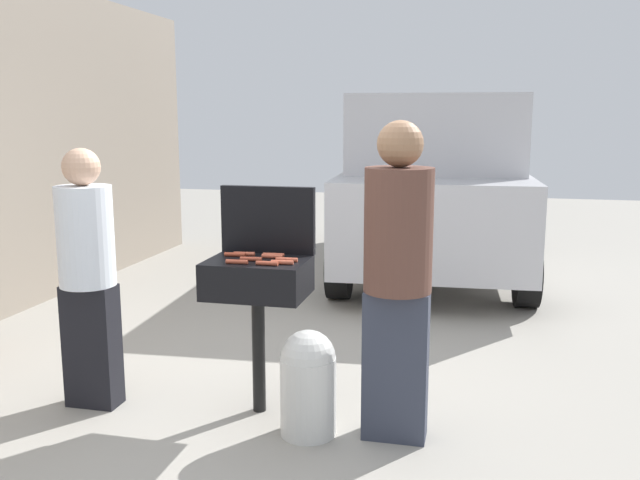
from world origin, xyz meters
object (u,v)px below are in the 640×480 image
object	(u,v)px
hot_dog_1	(287,260)
hot_dog_5	(235,255)
hot_dog_4	(272,256)
propane_tank	(308,381)
hot_dog_6	(251,259)
hot_dog_8	(244,254)
parked_minivan	(434,184)
person_left	(87,269)
bbq_grill	(258,284)
person_right	(398,271)
hot_dog_0	(237,262)
hot_dog_2	(282,262)
hot_dog_7	(267,263)
hot_dog_3	(274,255)

from	to	relation	value
hot_dog_1	hot_dog_5	world-z (taller)	same
hot_dog_4	propane_tank	xyz separation A→B (m)	(0.30, -0.30, -0.65)
hot_dog_6	hot_dog_8	bearing A→B (deg)	123.45
hot_dog_5	parked_minivan	world-z (taller)	parked_minivan
hot_dog_1	hot_dog_8	distance (m)	0.32
hot_dog_8	parked_minivan	bearing A→B (deg)	78.22
person_left	bbq_grill	bearing A→B (deg)	15.35
person_right	hot_dog_0	bearing A→B (deg)	7.14
hot_dog_6	hot_dog_2	bearing A→B (deg)	-13.32
bbq_grill	hot_dog_5	distance (m)	0.24
hot_dog_7	hot_dog_2	bearing A→B (deg)	30.59
hot_dog_8	parked_minivan	size ratio (longest dim) A/B	0.03
hot_dog_3	propane_tank	bearing A→B (deg)	-48.68
person_left	person_right	bearing A→B (deg)	6.91
hot_dog_2	hot_dog_1	bearing A→B (deg)	86.61
hot_dog_2	hot_dog_8	xyz separation A→B (m)	(-0.30, 0.19, 0.00)
hot_dog_3	hot_dog_4	xyz separation A→B (m)	(0.00, -0.04, 0.00)
hot_dog_4	hot_dog_8	distance (m)	0.19
bbq_grill	parked_minivan	size ratio (longest dim) A/B	0.21
hot_dog_0	hot_dog_7	bearing A→B (deg)	-0.27
hot_dog_1	hot_dog_4	world-z (taller)	same
hot_dog_7	propane_tank	bearing A→B (deg)	-21.44
hot_dog_1	hot_dog_4	xyz separation A→B (m)	(-0.11, 0.07, 0.00)
hot_dog_0	hot_dog_5	world-z (taller)	same
hot_dog_3	parked_minivan	size ratio (longest dim) A/B	0.03
hot_dog_6	hot_dog_8	world-z (taller)	same
hot_dog_2	hot_dog_4	xyz separation A→B (m)	(-0.11, 0.15, 0.00)
hot_dog_1	person_right	distance (m)	0.69
hot_dog_2	hot_dog_7	xyz separation A→B (m)	(-0.08, -0.05, 0.00)
parked_minivan	hot_dog_3	bearing A→B (deg)	77.17
parked_minivan	person_right	bearing A→B (deg)	87.88
hot_dog_5	person_left	world-z (taller)	person_left
hot_dog_7	person_left	world-z (taller)	person_left
bbq_grill	parked_minivan	xyz separation A→B (m)	(0.75, 4.26, 0.22)
bbq_grill	hot_dog_6	distance (m)	0.17
hot_dog_6	hot_dog_0	bearing A→B (deg)	-119.90
hot_dog_4	person_left	size ratio (longest dim) A/B	0.08
person_left	person_right	distance (m)	1.91
hot_dog_1	hot_dog_5	distance (m)	0.36
hot_dog_7	hot_dog_8	xyz separation A→B (m)	(-0.22, 0.23, 0.00)
bbq_grill	person_right	size ratio (longest dim) A/B	0.54
hot_dog_3	person_right	bearing A→B (deg)	-18.39
hot_dog_6	parked_minivan	bearing A→B (deg)	79.74
bbq_grill	hot_dog_8	bearing A→B (deg)	139.86
bbq_grill	hot_dog_7	world-z (taller)	hot_dog_7
hot_dog_1	hot_dog_8	size ratio (longest dim) A/B	1.00
hot_dog_5	hot_dog_8	bearing A→B (deg)	34.59
bbq_grill	hot_dog_5	bearing A→B (deg)	158.90
person_right	parked_minivan	size ratio (longest dim) A/B	0.40
propane_tank	parked_minivan	xyz separation A→B (m)	(0.38, 4.50, 0.70)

